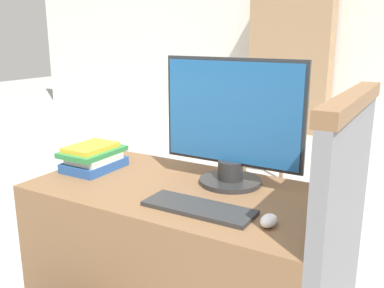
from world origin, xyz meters
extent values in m
cube|color=silver|center=(0.00, 5.08, 1.40)|extent=(12.00, 0.06, 2.80)
cube|color=brown|center=(0.00, 0.33, 0.38)|extent=(1.21, 0.66, 0.76)
cube|color=slate|center=(0.63, 0.37, 0.57)|extent=(0.05, 0.75, 1.13)
cube|color=brown|center=(0.63, 0.37, 1.16)|extent=(0.07, 0.75, 0.05)
cylinder|color=#282828|center=(0.16, 0.48, 0.77)|extent=(0.26, 0.26, 0.02)
cylinder|color=#282828|center=(0.16, 0.48, 0.82)|extent=(0.11, 0.11, 0.08)
cube|color=#282828|center=(0.16, 0.48, 1.06)|extent=(0.61, 0.01, 0.44)
cube|color=#1E5693|center=(0.16, 0.48, 1.06)|extent=(0.58, 0.02, 0.41)
cube|color=#2D2D2D|center=(0.18, 0.17, 0.76)|extent=(0.41, 0.15, 0.02)
ellipsoid|color=white|center=(0.44, 0.17, 0.78)|extent=(0.05, 0.08, 0.04)
cube|color=#285199|center=(-0.47, 0.34, 0.78)|extent=(0.20, 0.26, 0.04)
cube|color=silver|center=(-0.46, 0.33, 0.81)|extent=(0.17, 0.21, 0.03)
cube|color=#2D7F42|center=(-0.48, 0.34, 0.84)|extent=(0.20, 0.28, 0.02)
cube|color=gold|center=(-0.48, 0.33, 0.86)|extent=(0.16, 0.23, 0.02)
cylinder|color=brown|center=(-0.73, 2.72, 0.21)|extent=(0.04, 0.04, 0.43)
cylinder|color=brown|center=(-0.35, 2.72, 0.21)|extent=(0.04, 0.04, 0.43)
cylinder|color=brown|center=(-0.73, 3.10, 0.21)|extent=(0.04, 0.04, 0.43)
cylinder|color=brown|center=(-0.35, 3.10, 0.21)|extent=(0.04, 0.04, 0.43)
cube|color=brown|center=(-0.54, 2.91, 0.45)|extent=(0.44, 0.44, 0.05)
cube|color=brown|center=(-0.54, 3.11, 0.70)|extent=(0.44, 0.04, 0.43)
cube|color=#9E7A56|center=(-0.99, 4.84, 0.91)|extent=(1.12, 0.32, 1.82)
camera|label=1|loc=(0.87, -1.07, 1.37)|focal=40.00mm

